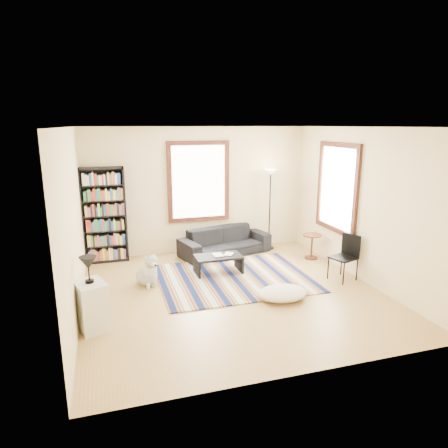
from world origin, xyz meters
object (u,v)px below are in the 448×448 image
object	(u,v)px
floor_lamp	(270,210)
side_table	(312,246)
coffee_table	(218,264)
floor_cushion	(283,293)
folding_chair	(343,258)
dog	(146,269)
sofa	(225,241)
white_cabinet	(92,306)
bookshelf	(104,215)

from	to	relation	value
floor_lamp	side_table	size ratio (longest dim) A/B	3.44
coffee_table	floor_cushion	xyz separation A→B (m)	(0.70, -1.46, -0.08)
folding_chair	dog	size ratio (longest dim) A/B	1.41
sofa	folding_chair	distance (m)	2.69
side_table	white_cabinet	distance (m)	4.87
side_table	bookshelf	bearing A→B (deg)	165.43
coffee_table	side_table	distance (m)	2.21
sofa	coffee_table	xyz separation A→B (m)	(-0.47, -1.11, -0.12)
side_table	sofa	bearing A→B (deg)	153.94
floor_cushion	folding_chair	size ratio (longest dim) A/B	0.97
floor_cushion	white_cabinet	size ratio (longest dim) A/B	1.20
sofa	dog	xyz separation A→B (m)	(-1.88, -1.31, 0.01)
bookshelf	white_cabinet	distance (m)	3.06
coffee_table	white_cabinet	xyz separation A→B (m)	(-2.31, -1.60, 0.17)
bookshelf	floor_cushion	size ratio (longest dim) A/B	2.39
sofa	floor_cushion	world-z (taller)	sofa
sofa	side_table	distance (m)	1.91
sofa	coffee_table	distance (m)	1.21
white_cabinet	coffee_table	bearing A→B (deg)	16.32
sofa	floor_cushion	xyz separation A→B (m)	(0.23, -2.58, -0.19)
side_table	dog	bearing A→B (deg)	-172.57
coffee_table	side_table	bearing A→B (deg)	7.12
floor_cushion	side_table	xyz separation A→B (m)	(1.48, 1.74, 0.17)
sofa	bookshelf	world-z (taller)	bookshelf
coffee_table	folding_chair	distance (m)	2.37
white_cabinet	dog	distance (m)	1.67
coffee_table	side_table	size ratio (longest dim) A/B	1.67
coffee_table	floor_lamp	world-z (taller)	floor_lamp
coffee_table	floor_lamp	xyz separation A→B (m)	(1.58, 1.21, 0.75)
floor_cushion	side_table	bearing A→B (deg)	49.50
side_table	coffee_table	bearing A→B (deg)	-172.88
folding_chair	side_table	bearing A→B (deg)	69.45
side_table	dog	xyz separation A→B (m)	(-3.59, -0.47, 0.04)
floor_lamp	folding_chair	distance (m)	2.33
bookshelf	folding_chair	bearing A→B (deg)	-29.43
sofa	bookshelf	xyz separation A→B (m)	(-2.55, 0.27, 0.70)
folding_chair	floor_cushion	bearing A→B (deg)	179.82
sofa	floor_lamp	world-z (taller)	floor_lamp
sofa	bookshelf	bearing A→B (deg)	159.18
bookshelf	floor_lamp	world-z (taller)	bookshelf
bookshelf	side_table	distance (m)	4.47
white_cabinet	floor_lamp	bearing A→B (deg)	17.49
floor_cushion	sofa	bearing A→B (deg)	95.11
floor_lamp	white_cabinet	xyz separation A→B (m)	(-3.89, -2.81, -0.58)
bookshelf	floor_lamp	distance (m)	3.66
bookshelf	folding_chair	size ratio (longest dim) A/B	2.33
coffee_table	dog	world-z (taller)	dog
side_table	dog	size ratio (longest dim) A/B	0.88
floor_lamp	side_table	xyz separation A→B (m)	(0.61, -0.94, -0.66)
floor_lamp	side_table	distance (m)	1.30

